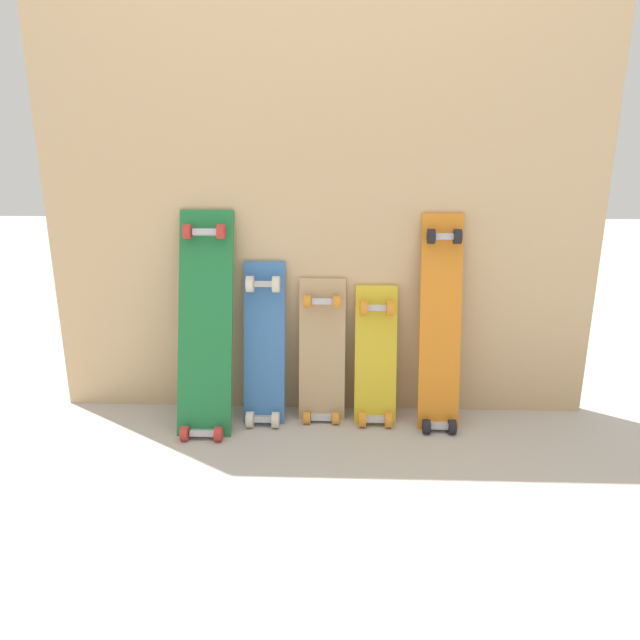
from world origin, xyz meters
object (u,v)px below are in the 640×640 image
(skateboard_green, at_px, (205,332))
(skateboard_yellow, at_px, (376,363))
(skateboard_natural, at_px, (322,359))
(skateboard_orange, at_px, (440,332))
(skateboard_blue, at_px, (264,352))

(skateboard_green, xyz_separation_m, skateboard_yellow, (0.67, 0.07, -0.15))
(skateboard_natural, relative_size, skateboard_orange, 0.71)
(skateboard_natural, distance_m, skateboard_yellow, 0.22)
(skateboard_blue, distance_m, skateboard_natural, 0.24)
(skateboard_natural, xyz_separation_m, skateboard_yellow, (0.22, -0.02, -0.01))
(skateboard_blue, height_order, skateboard_natural, skateboard_blue)
(skateboard_green, height_order, skateboard_natural, skateboard_green)
(skateboard_green, distance_m, skateboard_blue, 0.25)
(skateboard_green, xyz_separation_m, skateboard_blue, (0.22, 0.06, -0.10))
(skateboard_natural, height_order, skateboard_yellow, skateboard_natural)
(skateboard_green, bearing_deg, skateboard_orange, 3.06)
(skateboard_green, height_order, skateboard_blue, skateboard_green)
(skateboard_blue, height_order, skateboard_yellow, skateboard_blue)
(skateboard_natural, relative_size, skateboard_yellow, 1.05)
(skateboard_blue, bearing_deg, skateboard_orange, -0.74)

